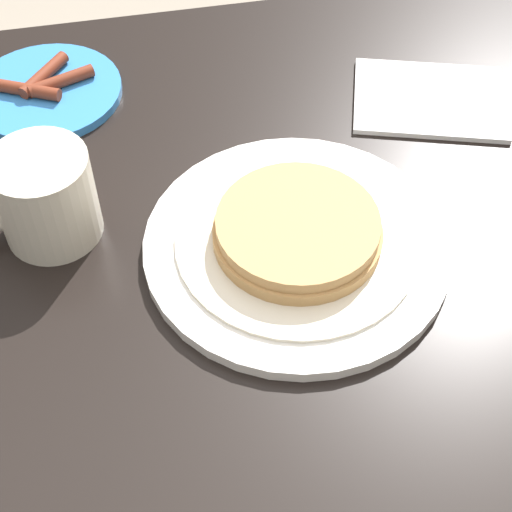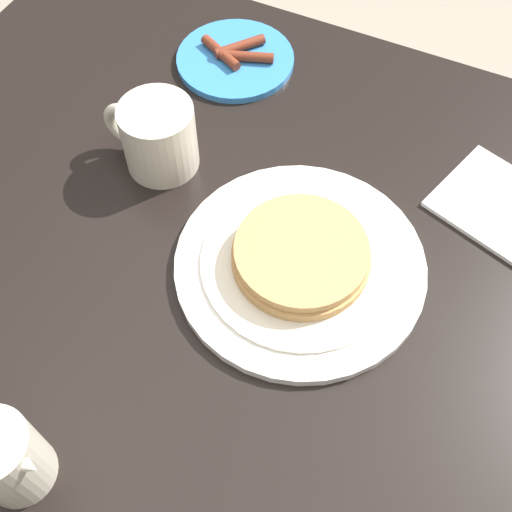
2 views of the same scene
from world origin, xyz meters
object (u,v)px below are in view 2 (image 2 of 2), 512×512
(side_plate_bacon, at_px, (235,59))
(creamer_pitcher, at_px, (5,458))
(pancake_plate, at_px, (300,261))
(napkin, at_px, (508,211))
(coffee_mug, at_px, (157,136))

(side_plate_bacon, xyz_separation_m, creamer_pitcher, (-0.07, 0.59, 0.04))
(pancake_plate, height_order, napkin, pancake_plate)
(creamer_pitcher, bearing_deg, coffee_mug, -79.13)
(side_plate_bacon, bearing_deg, coffee_mug, 89.32)
(coffee_mug, bearing_deg, pancake_plate, 162.38)
(side_plate_bacon, distance_m, creamer_pitcher, 0.60)
(side_plate_bacon, xyz_separation_m, coffee_mug, (0.00, 0.20, 0.04))
(side_plate_bacon, relative_size, creamer_pitcher, 1.52)
(coffee_mug, relative_size, napkin, 0.63)
(pancake_plate, relative_size, creamer_pitcher, 2.59)
(napkin, bearing_deg, pancake_plate, 42.76)
(pancake_plate, bearing_deg, napkin, -137.24)
(side_plate_bacon, bearing_deg, napkin, 166.90)
(pancake_plate, bearing_deg, creamer_pitcher, 65.47)
(coffee_mug, distance_m, napkin, 0.43)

